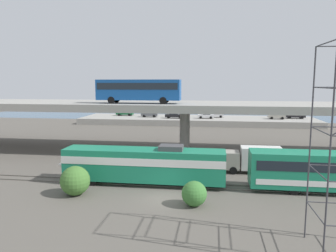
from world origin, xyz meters
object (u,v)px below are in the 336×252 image
object	(u,v)px
parked_car_3	(276,116)
parked_car_0	(216,114)
transit_bus_on_overpass	(139,89)
parked_car_4	(295,115)
parked_car_1	(174,115)
parked_car_5	(149,114)
parked_car_2	(206,115)
service_truck_west	(253,159)
train_locomotive	(136,163)
parked_car_6	(125,113)

from	to	relation	value
parked_car_3	parked_car_0	bearing A→B (deg)	173.25
transit_bus_on_overpass	parked_car_4	world-z (taller)	transit_bus_on_overpass
transit_bus_on_overpass	parked_car_3	distance (m)	45.54
parked_car_0	parked_car_1	bearing A→B (deg)	18.76
parked_car_0	parked_car_4	world-z (taller)	same
parked_car_0	parked_car_5	size ratio (longest dim) A/B	0.99
parked_car_4	parked_car_5	bearing A→B (deg)	2.57
parked_car_0	parked_car_4	size ratio (longest dim) A/B	0.90
parked_car_2	parked_car_3	distance (m)	17.19
transit_bus_on_overpass	parked_car_5	size ratio (longest dim) A/B	2.82
service_truck_west	parked_car_4	xyz separation A→B (m)	(15.48, 46.10, 0.61)
parked_car_0	parked_car_2	size ratio (longest dim) A/B	1.05
train_locomotive	parked_car_6	xyz separation A→B (m)	(-16.06, 52.97, 0.05)
parked_car_0	parked_car_1	distance (m)	10.89
parked_car_0	parked_car_3	world-z (taller)	same
service_truck_west	parked_car_0	xyz separation A→B (m)	(-4.16, 46.01, 0.61)
parked_car_1	parked_car_5	distance (m)	7.09
parked_car_4	parked_car_5	xyz separation A→B (m)	(-36.77, -1.65, -0.00)
train_locomotive	parked_car_3	world-z (taller)	train_locomotive
parked_car_3	parked_car_5	size ratio (longest dim) A/B	0.95
transit_bus_on_overpass	parked_car_2	bearing A→B (deg)	-103.90
parked_car_5	parked_car_6	bearing A→B (deg)	161.00
service_truck_west	parked_car_2	distance (m)	43.70
parked_car_1	parked_car_2	xyz separation A→B (m)	(7.90, 0.69, -0.00)
service_truck_west	parked_car_1	xyz separation A→B (m)	(-14.48, 42.51, 0.61)
parked_car_6	parked_car_0	bearing A→B (deg)	-2.25
parked_car_2	parked_car_5	bearing A→B (deg)	-4.85
transit_bus_on_overpass	parked_car_1	size ratio (longest dim) A/B	2.57
parked_car_2	parked_car_4	world-z (taller)	same
parked_car_0	parked_car_1	world-z (taller)	same
transit_bus_on_overpass	parked_car_1	xyz separation A→B (m)	(0.91, 34.92, -7.29)
parked_car_0	parked_car_6	bearing A→B (deg)	-2.25
service_truck_west	parked_car_2	bearing A→B (deg)	-81.34
parked_car_3	parked_car_2	bearing A→B (deg)	-176.45
train_locomotive	parked_car_6	distance (m)	55.35
parked_car_3	parked_car_4	xyz separation A→B (m)	(4.90, 1.83, 0.00)
parked_car_0	parked_car_5	distance (m)	17.20
parked_car_0	parked_car_6	distance (m)	24.47
parked_car_0	parked_car_2	world-z (taller)	same
parked_car_2	parked_car_3	world-z (taller)	same
train_locomotive	parked_car_3	bearing A→B (deg)	-114.71
parked_car_1	parked_car_2	size ratio (longest dim) A/B	1.17
train_locomotive	parked_car_2	bearing A→B (deg)	-96.92
train_locomotive	transit_bus_on_overpass	distance (m)	15.70
parked_car_3	parked_car_6	bearing A→B (deg)	176.05
parked_car_1	parked_car_5	size ratio (longest dim) A/B	1.10
parked_car_1	parked_car_4	size ratio (longest dim) A/B	1.00
train_locomotive	parked_car_4	size ratio (longest dim) A/B	3.80
service_truck_west	parked_car_3	distance (m)	45.52
transit_bus_on_overpass	parked_car_0	xyz separation A→B (m)	(11.23, 38.43, -7.30)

